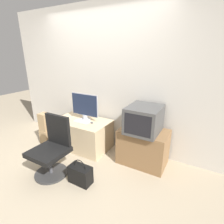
# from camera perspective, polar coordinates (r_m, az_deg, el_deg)

# --- Properties ---
(ground_plane) EXTENTS (12.00, 12.00, 0.00)m
(ground_plane) POSITION_cam_1_polar(r_m,az_deg,el_deg) (2.90, -17.43, -19.73)
(ground_plane) COLOR tan
(wall_back) EXTENTS (4.40, 0.05, 2.60)m
(wall_back) POSITION_cam_1_polar(r_m,az_deg,el_deg) (3.33, -2.90, 10.83)
(wall_back) COLOR beige
(wall_back) RESTS_ON ground_plane
(desk) EXTENTS (1.05, 0.63, 0.55)m
(desk) POSITION_cam_1_polar(r_m,az_deg,el_deg) (3.45, -9.64, -6.96)
(desk) COLOR #CCB289
(desk) RESTS_ON ground_plane
(side_stand) EXTENTS (0.77, 0.50, 0.59)m
(side_stand) POSITION_cam_1_polar(r_m,az_deg,el_deg) (2.98, 10.10, -11.07)
(side_stand) COLOR olive
(side_stand) RESTS_ON ground_plane
(main_monitor) EXTENTS (0.58, 0.20, 0.50)m
(main_monitor) POSITION_cam_1_polar(r_m,az_deg,el_deg) (3.29, -8.91, 1.71)
(main_monitor) COLOR #B2B2B7
(main_monitor) RESTS_ON desk
(keyboard) EXTENTS (0.29, 0.13, 0.01)m
(keyboard) POSITION_cam_1_polar(r_m,az_deg,el_deg) (3.28, -9.75, -3.00)
(keyboard) COLOR silver
(keyboard) RESTS_ON desk
(mouse) EXTENTS (0.06, 0.04, 0.03)m
(mouse) POSITION_cam_1_polar(r_m,az_deg,el_deg) (3.18, -6.61, -3.49)
(mouse) COLOR #4C4C51
(mouse) RESTS_ON desk
(crt_tv) EXTENTS (0.49, 0.56, 0.41)m
(crt_tv) POSITION_cam_1_polar(r_m,az_deg,el_deg) (2.74, 10.39, -2.32)
(crt_tv) COLOR #474747
(crt_tv) RESTS_ON side_stand
(office_chair) EXTENTS (0.50, 0.50, 0.89)m
(office_chair) POSITION_cam_1_polar(r_m,az_deg,el_deg) (2.82, -19.00, -11.63)
(office_chair) COLOR #333333
(office_chair) RESTS_ON ground_plane
(cardboard_box_lower) EXTENTS (0.20, 0.19, 0.29)m
(cardboard_box_lower) POSITION_cam_1_polar(r_m,az_deg,el_deg) (3.83, -20.55, -7.47)
(cardboard_box_lower) COLOR #A3845B
(cardboard_box_lower) RESTS_ON ground_plane
(cardboard_box_upper) EXTENTS (0.18, 0.18, 0.35)m
(cardboard_box_upper) POSITION_cam_1_polar(r_m,az_deg,el_deg) (3.71, -21.12, -3.02)
(cardboard_box_upper) COLOR #A3845B
(cardboard_box_upper) RESTS_ON cardboard_box_lower
(handbag) EXTENTS (0.33, 0.18, 0.37)m
(handbag) POSITION_cam_1_polar(r_m,az_deg,el_deg) (2.66, -10.29, -19.39)
(handbag) COLOR black
(handbag) RESTS_ON ground_plane
(book) EXTENTS (0.22, 0.14, 0.02)m
(book) POSITION_cam_1_polar(r_m,az_deg,el_deg) (3.68, -22.57, -11.17)
(book) COLOR beige
(book) RESTS_ON ground_plane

